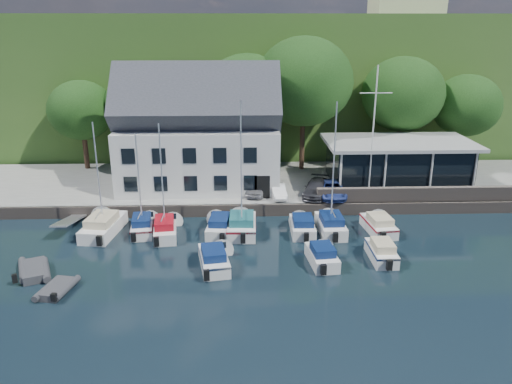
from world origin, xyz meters
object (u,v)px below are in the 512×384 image
boat_r1_1 (139,180)px  boat_r2_2 (214,257)px  boat_r1_5 (302,224)px  boat_r2_4 (382,250)px  boat_r1_2 (162,180)px  boat_r2_3 (322,254)px  harbor_building (199,138)px  dinghy_0 (34,269)px  boat_r1_4 (241,173)px  boat_r1_3 (220,224)px  car_white (278,191)px  car_blue (331,188)px  boat_r1_6 (333,175)px  boat_r1_7 (379,223)px  car_silver (257,187)px  club_pavilion (397,163)px  boat_r1_0 (98,174)px  car_dgrey (316,188)px  flagpole (373,133)px  dinghy_1 (57,287)px

boat_r1_1 → boat_r2_2: 8.91m
boat_r1_5 → boat_r2_4: (4.79, -4.68, 0.02)m
boat_r1_2 → boat_r2_3: bearing=-31.4°
harbor_building → dinghy_0: harbor_building is taller
boat_r1_2 → boat_r1_4: (5.76, 0.24, 0.44)m
boat_r1_3 → dinghy_0: (-11.57, -6.39, -0.30)m
car_white → boat_r1_2: boat_r1_2 is taller
car_blue → boat_r1_5: (-3.13, -5.38, -1.02)m
boat_r1_6 → boat_r1_3: bearing=176.8°
boat_r1_7 → car_silver: bearing=139.4°
club_pavilion → boat_r1_0: 26.13m
car_dgrey → flagpole: flagpole is taller
boat_r2_3 → dinghy_0: bearing=176.6°
boat_r1_7 → boat_r2_2: boat_r2_2 is taller
car_blue → boat_r1_3: car_blue is taller
harbor_building → boat_r1_7: size_ratio=2.65×
boat_r1_0 → boat_r1_1: size_ratio=1.14×
boat_r1_2 → boat_r2_2: (3.89, -5.25, -3.63)m
car_silver → car_dgrey: car_dgrey is taller
boat_r1_3 → boat_r2_4: boat_r2_4 is taller
car_white → boat_r1_3: 7.04m
boat_r2_2 → dinghy_0: bearing=174.0°
boat_r1_0 → boat_r2_4: 20.90m
car_white → boat_r1_4: bearing=-125.1°
flagpole → boat_r1_1: (-18.49, -4.70, -2.38)m
harbor_building → boat_r1_6: size_ratio=1.58×
dinghy_1 → car_white: bearing=55.9°
car_blue → boat_r2_4: car_blue is taller
club_pavilion → boat_r1_5: 13.12m
flagpole → boat_r2_2: bearing=-140.3°
boat_r1_4 → boat_r2_4: 11.30m
boat_r1_5 → boat_r1_3: bearing=178.2°
boat_r1_5 → car_silver: bearing=118.7°
harbor_building → boat_r1_2: (-2.04, -9.19, -1.02)m
harbor_building → car_white: size_ratio=4.35×
car_blue → boat_r1_5: bearing=-119.2°
boat_r1_3 → boat_r1_4: bearing=-1.9°
harbor_building → car_blue: size_ratio=3.50×
car_dgrey → boat_r1_2: boat_r1_2 is taller
boat_r1_4 → boat_r1_7: boat_r1_4 is taller
club_pavilion → boat_r2_4: (-4.88, -13.23, -2.35)m
club_pavilion → boat_r1_6: 11.45m
boat_r1_2 → boat_r2_4: size_ratio=1.76×
flagpole → boat_r1_5: size_ratio=2.08×
flagpole → car_silver: bearing=174.2°
car_silver → boat_r1_5: (3.24, -6.22, -0.96)m
car_dgrey → car_blue: 1.31m
boat_r2_2 → dinghy_1: bearing=-171.5°
boat_r1_1 → boat_r1_5: boat_r1_1 is taller
car_white → boat_r1_2: bearing=-152.4°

